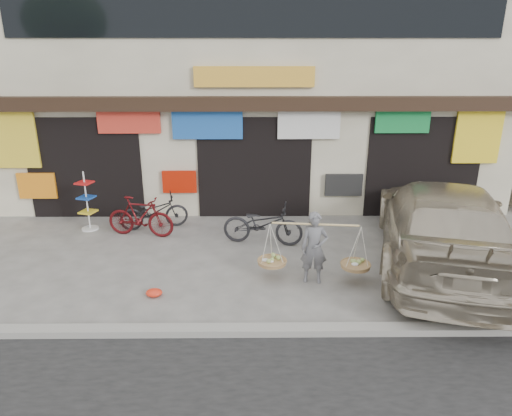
{
  "coord_description": "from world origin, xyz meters",
  "views": [
    {
      "loc": [
        -0.06,
        -8.29,
        4.37
      ],
      "look_at": [
        0.02,
        0.9,
        1.14
      ],
      "focal_mm": 32.0,
      "sensor_mm": 36.0,
      "label": 1
    }
  ],
  "objects_px": {
    "suv": "(442,224)",
    "display_rack": "(87,207)",
    "bike_1": "(140,217)",
    "bike_2": "(263,224)",
    "street_vendor": "(314,251)",
    "bike_0": "(154,211)"
  },
  "relations": [
    {
      "from": "bike_1",
      "to": "bike_2",
      "type": "height_order",
      "value": "bike_1"
    },
    {
      "from": "street_vendor",
      "to": "display_rack",
      "type": "bearing_deg",
      "value": 158.38
    },
    {
      "from": "bike_0",
      "to": "bike_1",
      "type": "relative_size",
      "value": 1.02
    },
    {
      "from": "bike_1",
      "to": "bike_2",
      "type": "relative_size",
      "value": 0.89
    },
    {
      "from": "street_vendor",
      "to": "suv",
      "type": "bearing_deg",
      "value": 22.6
    },
    {
      "from": "street_vendor",
      "to": "suv",
      "type": "distance_m",
      "value": 2.92
    },
    {
      "from": "suv",
      "to": "display_rack",
      "type": "relative_size",
      "value": 4.3
    },
    {
      "from": "street_vendor",
      "to": "bike_1",
      "type": "height_order",
      "value": "street_vendor"
    },
    {
      "from": "bike_0",
      "to": "display_rack",
      "type": "relative_size",
      "value": 1.12
    },
    {
      "from": "suv",
      "to": "display_rack",
      "type": "distance_m",
      "value": 8.36
    },
    {
      "from": "street_vendor",
      "to": "bike_0",
      "type": "distance_m",
      "value": 4.68
    },
    {
      "from": "bike_1",
      "to": "suv",
      "type": "xyz_separation_m",
      "value": [
        6.71,
        -1.52,
        0.38
      ]
    },
    {
      "from": "bike_0",
      "to": "street_vendor",
      "type": "bearing_deg",
      "value": -143.75
    },
    {
      "from": "bike_2",
      "to": "display_rack",
      "type": "bearing_deg",
      "value": 88.54
    },
    {
      "from": "street_vendor",
      "to": "suv",
      "type": "relative_size",
      "value": 0.33
    },
    {
      "from": "bike_1",
      "to": "suv",
      "type": "bearing_deg",
      "value": -91.71
    },
    {
      "from": "street_vendor",
      "to": "bike_1",
      "type": "distance_m",
      "value": 4.57
    },
    {
      "from": "bike_1",
      "to": "display_rack",
      "type": "xyz_separation_m",
      "value": [
        -1.42,
        0.44,
        0.11
      ]
    },
    {
      "from": "suv",
      "to": "street_vendor",
      "type": "bearing_deg",
      "value": 31.43
    },
    {
      "from": "street_vendor",
      "to": "suv",
      "type": "xyz_separation_m",
      "value": [
        2.79,
        0.83,
        0.23
      ]
    },
    {
      "from": "bike_1",
      "to": "suv",
      "type": "height_order",
      "value": "suv"
    },
    {
      "from": "street_vendor",
      "to": "bike_1",
      "type": "relative_size",
      "value": 1.3
    }
  ]
}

